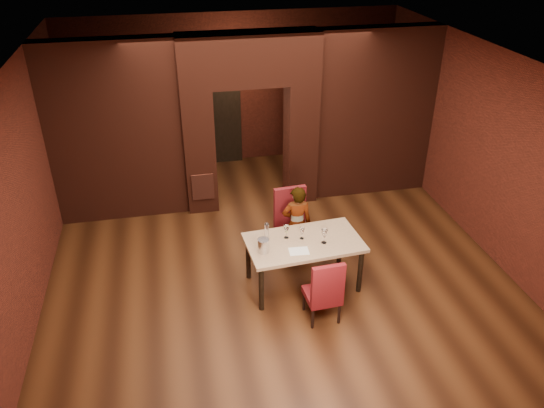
# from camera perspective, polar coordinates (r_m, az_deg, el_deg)

# --- Properties ---
(floor) EXTENTS (8.00, 8.00, 0.00)m
(floor) POSITION_cam_1_polar(r_m,az_deg,el_deg) (8.69, 0.13, -5.90)
(floor) COLOR #4D2813
(floor) RESTS_ON ground
(ceiling) EXTENTS (7.00, 8.00, 0.04)m
(ceiling) POSITION_cam_1_polar(r_m,az_deg,el_deg) (7.31, 0.16, 14.98)
(ceiling) COLOR silver
(ceiling) RESTS_ON ground
(wall_back) EXTENTS (7.00, 0.04, 3.20)m
(wall_back) POSITION_cam_1_polar(r_m,az_deg,el_deg) (11.55, -4.09, 12.14)
(wall_back) COLOR maroon
(wall_back) RESTS_ON ground
(wall_front) EXTENTS (7.00, 0.04, 3.20)m
(wall_front) POSITION_cam_1_polar(r_m,az_deg,el_deg) (4.75, 10.76, -17.54)
(wall_front) COLOR maroon
(wall_front) RESTS_ON ground
(wall_left) EXTENTS (0.04, 8.00, 3.20)m
(wall_left) POSITION_cam_1_polar(r_m,az_deg,el_deg) (7.99, -25.23, 1.02)
(wall_left) COLOR maroon
(wall_left) RESTS_ON ground
(wall_right) EXTENTS (0.04, 8.00, 3.20)m
(wall_right) POSITION_cam_1_polar(r_m,az_deg,el_deg) (9.19, 22.11, 5.33)
(wall_right) COLOR maroon
(wall_right) RESTS_ON ground
(pillar_left) EXTENTS (0.55, 0.55, 2.30)m
(pillar_left) POSITION_cam_1_polar(r_m,az_deg,el_deg) (9.75, -7.83, 5.74)
(pillar_left) COLOR maroon
(pillar_left) RESTS_ON ground
(pillar_right) EXTENTS (0.55, 0.55, 2.30)m
(pillar_right) POSITION_cam_1_polar(r_m,az_deg,el_deg) (10.03, 3.09, 6.69)
(pillar_right) COLOR maroon
(pillar_right) RESTS_ON ground
(lintel) EXTENTS (2.45, 0.55, 0.90)m
(lintel) POSITION_cam_1_polar(r_m,az_deg,el_deg) (9.33, -2.50, 15.31)
(lintel) COLOR maroon
(lintel) RESTS_ON ground
(wing_wall_left) EXTENTS (2.28, 0.35, 3.20)m
(wing_wall_left) POSITION_cam_1_polar(r_m,az_deg,el_deg) (9.60, -16.49, 7.32)
(wing_wall_left) COLOR maroon
(wing_wall_left) RESTS_ON ground
(wing_wall_right) EXTENTS (2.28, 0.35, 3.20)m
(wing_wall_right) POSITION_cam_1_polar(r_m,az_deg,el_deg) (10.30, 10.89, 9.52)
(wing_wall_right) COLOR maroon
(wing_wall_right) RESTS_ON ground
(vent_panel) EXTENTS (0.40, 0.03, 0.50)m
(vent_panel) POSITION_cam_1_polar(r_m,az_deg,el_deg) (9.74, -7.44, 1.83)
(vent_panel) COLOR #953F2B
(vent_panel) RESTS_ON ground
(rear_door) EXTENTS (0.90, 0.08, 2.10)m
(rear_door) POSITION_cam_1_polar(r_m,az_deg,el_deg) (11.62, -5.92, 9.31)
(rear_door) COLOR black
(rear_door) RESTS_ON ground
(rear_door_frame) EXTENTS (1.02, 0.04, 2.22)m
(rear_door_frame) POSITION_cam_1_polar(r_m,az_deg,el_deg) (11.58, -5.90, 9.24)
(rear_door_frame) COLOR black
(rear_door_frame) RESTS_ON ground
(dining_table) EXTENTS (1.73, 1.05, 0.78)m
(dining_table) POSITION_cam_1_polar(r_m,az_deg,el_deg) (7.94, 3.38, -6.35)
(dining_table) COLOR tan
(dining_table) RESTS_ON ground
(chair_far) EXTENTS (0.56, 0.56, 1.15)m
(chair_far) POSITION_cam_1_polar(r_m,az_deg,el_deg) (8.46, 2.35, -2.33)
(chair_far) COLOR maroon
(chair_far) RESTS_ON ground
(chair_near) EXTENTS (0.47, 0.47, 1.00)m
(chair_near) POSITION_cam_1_polar(r_m,az_deg,el_deg) (7.32, 5.45, -8.99)
(chair_near) COLOR maroon
(chair_near) RESTS_ON ground
(person_seated) EXTENTS (0.49, 0.33, 1.30)m
(person_seated) POSITION_cam_1_polar(r_m,az_deg,el_deg) (8.37, 2.67, -2.12)
(person_seated) COLOR silver
(person_seated) RESTS_ON ground
(wine_glass_a) EXTENTS (0.08, 0.08, 0.21)m
(wine_glass_a) POSITION_cam_1_polar(r_m,az_deg,el_deg) (7.73, 1.56, -3.01)
(wine_glass_a) COLOR white
(wine_glass_a) RESTS_ON dining_table
(wine_glass_b) EXTENTS (0.07, 0.07, 0.18)m
(wine_glass_b) POSITION_cam_1_polar(r_m,az_deg,el_deg) (7.73, 3.25, -3.17)
(wine_glass_b) COLOR white
(wine_glass_b) RESTS_ON dining_table
(wine_glass_c) EXTENTS (0.09, 0.09, 0.23)m
(wine_glass_c) POSITION_cam_1_polar(r_m,az_deg,el_deg) (7.64, 5.64, -3.46)
(wine_glass_c) COLOR white
(wine_glass_c) RESTS_ON dining_table
(tasting_sheet) EXTENTS (0.29, 0.22, 0.00)m
(tasting_sheet) POSITION_cam_1_polar(r_m,az_deg,el_deg) (7.50, 2.91, -5.08)
(tasting_sheet) COLOR white
(tasting_sheet) RESTS_ON dining_table
(wine_bucket) EXTENTS (0.17, 0.17, 0.20)m
(wine_bucket) POSITION_cam_1_polar(r_m,az_deg,el_deg) (7.43, -0.93, -4.50)
(wine_bucket) COLOR silver
(wine_bucket) RESTS_ON dining_table
(water_bottle) EXTENTS (0.06, 0.06, 0.28)m
(water_bottle) POSITION_cam_1_polar(r_m,az_deg,el_deg) (7.67, -0.57, -2.94)
(water_bottle) COLOR white
(water_bottle) RESTS_ON dining_table
(potted_plant) EXTENTS (0.41, 0.38, 0.39)m
(potted_plant) POSITION_cam_1_polar(r_m,az_deg,el_deg) (8.97, 6.19, -3.34)
(potted_plant) COLOR #306025
(potted_plant) RESTS_ON ground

